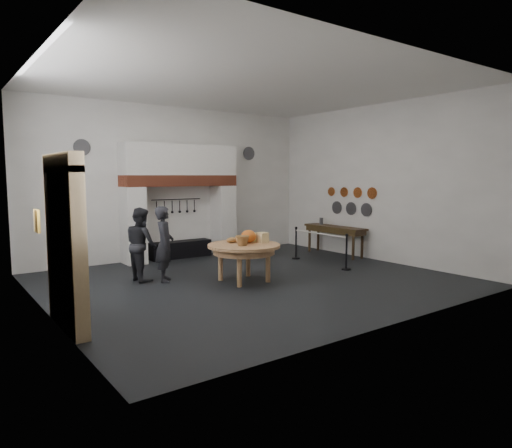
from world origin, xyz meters
TOP-DOWN VIEW (x-y plane):
  - floor at (0.00, 0.00)m, footprint 9.00×8.00m
  - ceiling at (0.00, 0.00)m, footprint 9.00×8.00m
  - wall_back at (0.00, 4.00)m, footprint 9.00×0.02m
  - wall_front at (0.00, -4.00)m, footprint 9.00×0.02m
  - wall_left at (-4.50, 0.00)m, footprint 0.02×8.00m
  - wall_right at (4.50, 0.00)m, footprint 0.02×8.00m
  - chimney_pier_left at (-1.48, 3.65)m, footprint 0.55×0.70m
  - chimney_pier_right at (1.48, 3.65)m, footprint 0.55×0.70m
  - hearth_brick_band at (0.00, 3.65)m, footprint 3.50×0.72m
  - chimney_hood at (0.00, 3.65)m, footprint 3.50×0.70m
  - iron_range at (0.00, 3.72)m, footprint 1.90×0.45m
  - utensil_rail at (0.00, 3.92)m, footprint 1.60×0.02m
  - door_recess at (-4.47, -1.00)m, footprint 0.04×1.10m
  - door_jamb_near at (-4.38, -1.70)m, footprint 0.22×0.30m
  - door_jamb_far at (-4.38, -0.30)m, footprint 0.22×0.30m
  - door_lintel at (-4.38, -1.00)m, footprint 0.22×1.70m
  - wall_plaque at (-4.45, 0.80)m, footprint 0.05×0.34m
  - work_table at (-0.22, 0.02)m, footprint 1.76×1.76m
  - pumpkin at (-0.02, 0.12)m, footprint 0.36×0.36m
  - cheese_block_big at (0.28, -0.03)m, footprint 0.22×0.22m
  - cheese_block_small at (0.26, 0.27)m, footprint 0.18×0.18m
  - wicker_basket at (-0.37, -0.13)m, footprint 0.34×0.34m
  - bread_loaf at (-0.32, 0.37)m, footprint 0.31×0.18m
  - visitor_near at (-1.71, 1.12)m, footprint 0.66×0.76m
  - visitor_far at (-2.11, 1.52)m, footprint 0.68×0.86m
  - side_table at (4.10, 1.32)m, footprint 0.55×2.20m
  - pewter_jug at (4.10, 1.92)m, footprint 0.12×0.12m
  - copper_pan_a at (4.46, 0.20)m, footprint 0.03×0.34m
  - copper_pan_b at (4.46, 0.75)m, footprint 0.03×0.32m
  - copper_pan_c at (4.46, 1.30)m, footprint 0.03×0.30m
  - copper_pan_d at (4.46, 1.85)m, footprint 0.03×0.28m
  - pewter_plate_left at (4.46, 0.40)m, footprint 0.03×0.40m
  - pewter_plate_mid at (4.46, 1.00)m, footprint 0.03×0.40m
  - pewter_plate_right at (4.46, 1.60)m, footprint 0.03×0.40m
  - pewter_plate_back_left at (-2.70, 3.96)m, footprint 0.44×0.03m
  - pewter_plate_back_right at (2.70, 3.96)m, footprint 0.44×0.03m
  - barrier_post_near at (2.69, -0.47)m, footprint 0.05×0.05m
  - barrier_post_far at (2.69, 1.53)m, footprint 0.05×0.05m
  - barrier_rope at (2.69, 0.53)m, footprint 0.04×2.00m

SIDE VIEW (x-z plane):
  - floor at x=0.00m, z-range -0.01..0.01m
  - iron_range at x=0.00m, z-range 0.00..0.50m
  - barrier_post_near at x=2.69m, z-range 0.00..0.90m
  - barrier_post_far at x=2.69m, z-range 0.00..0.90m
  - work_table at x=-0.22m, z-range 0.80..0.88m
  - barrier_rope at x=2.69m, z-range 0.83..0.87m
  - visitor_far at x=-2.11m, z-range 0.00..1.72m
  - side_table at x=4.10m, z-range 0.84..0.90m
  - visitor_near at x=-1.71m, z-range 0.00..1.76m
  - bread_loaf at x=-0.32m, z-range 0.87..1.01m
  - cheese_block_small at x=0.26m, z-range 0.88..1.07m
  - wicker_basket at x=-0.37m, z-range 0.88..1.09m
  - cheese_block_big at x=0.28m, z-range 0.88..1.11m
  - pewter_jug at x=4.10m, z-range 0.90..1.12m
  - pumpkin at x=-0.02m, z-range 0.88..1.18m
  - chimney_pier_left at x=-1.48m, z-range 0.00..2.15m
  - chimney_pier_right at x=1.48m, z-range 0.00..2.15m
  - door_recess at x=-4.47m, z-range 0.00..2.50m
  - door_jamb_near at x=-4.38m, z-range 0.00..2.60m
  - door_jamb_far at x=-4.38m, z-range 0.00..2.60m
  - pewter_plate_left at x=4.46m, z-range 1.25..1.65m
  - pewter_plate_mid at x=4.46m, z-range 1.25..1.65m
  - pewter_plate_right at x=4.46m, z-range 1.25..1.65m
  - wall_plaque at x=-4.45m, z-range 1.38..1.82m
  - utensil_rail at x=0.00m, z-range 1.74..1.76m
  - copper_pan_b at x=4.46m, z-range 1.79..2.11m
  - copper_pan_d at x=4.46m, z-range 1.81..2.09m
  - copper_pan_a at x=4.46m, z-range 1.78..2.12m
  - copper_pan_c at x=4.46m, z-range 1.80..2.10m
  - wall_back at x=0.00m, z-range 0.00..4.50m
  - wall_front at x=0.00m, z-range 0.00..4.50m
  - wall_left at x=-4.50m, z-range 0.00..4.50m
  - wall_right at x=4.50m, z-range 0.00..4.50m
  - hearth_brick_band at x=0.00m, z-range 2.15..2.47m
  - door_lintel at x=-4.38m, z-range 2.50..2.80m
  - chimney_hood at x=0.00m, z-range 2.47..3.37m
  - pewter_plate_back_left at x=-2.70m, z-range 2.98..3.42m
  - pewter_plate_back_right at x=2.70m, z-range 2.98..3.42m
  - ceiling at x=0.00m, z-range 4.49..4.51m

